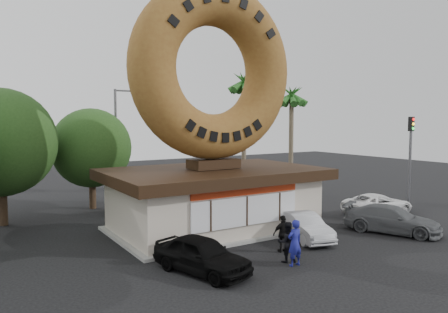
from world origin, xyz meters
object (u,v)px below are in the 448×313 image
donut_shop (214,197)px  car_black (202,255)px  person_center (287,242)px  giant_donut (213,70)px  car_white (378,204)px  car_grey (392,219)px  street_lamp (118,140)px  traffic_signal (410,150)px  car_silver (304,226)px  person_right (283,234)px  person_left (295,243)px

donut_shop → car_black: (-3.82, -5.50, -1.05)m
car_black → person_center: bearing=-29.6°
giant_donut → car_white: size_ratio=2.03×
car_grey → street_lamp: bearing=95.4°
car_grey → car_white: 4.55m
traffic_signal → street_lamp: bearing=142.9°
giant_donut → car_grey: giant_donut is taller
person_center → car_silver: (2.96, 2.20, -0.20)m
person_right → car_black: bearing=20.8°
street_lamp → person_right: 15.76m
person_center → car_grey: 7.75m
donut_shop → car_white: size_ratio=2.44×
car_silver → car_grey: (4.76, -1.49, 0.05)m
traffic_signal → person_left: (-14.24, -4.79, -2.92)m
person_center → street_lamp: bearing=-62.9°
person_left → car_white: person_left is taller
person_center → car_black: bearing=9.4°
donut_shop → car_grey: size_ratio=2.31×
traffic_signal → car_silver: 11.87m
car_black → car_white: (14.43, 3.30, -0.08)m
traffic_signal → car_black: bearing=-168.9°
car_black → car_grey: 11.34m
person_right → car_black: person_right is taller
car_silver → giant_donut: bearing=138.0°
donut_shop → car_black: donut_shop is taller
car_silver → traffic_signal: bearing=24.4°
street_lamp → traffic_signal: bearing=-37.1°
person_center → giant_donut: bearing=-70.6°
donut_shop → person_right: donut_shop is taller
traffic_signal → donut_shop: bearing=171.9°
street_lamp → car_black: (-1.97, -15.51, -3.77)m
car_black → car_grey: (11.34, -0.05, -0.01)m
donut_shop → street_lamp: street_lamp is taller
giant_donut → car_grey: 12.15m
traffic_signal → car_grey: 8.04m
giant_donut → person_center: bearing=-91.8°
donut_shop → car_grey: donut_shop is taller
person_right → street_lamp: bearing=-65.1°
person_center → car_silver: size_ratio=0.43×
person_right → car_white: size_ratio=0.36×
donut_shop → person_right: (0.55, -5.13, -0.93)m
street_lamp → car_grey: 18.56m
giant_donut → person_right: bearing=-83.9°
street_lamp → traffic_signal: size_ratio=1.32×
traffic_signal → car_black: size_ratio=1.45×
person_center → car_white: person_center is taller
donut_shop → person_left: 6.84m
car_silver → car_grey: 4.99m
donut_shop → car_black: bearing=-124.8°
donut_shop → car_white: donut_shop is taller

